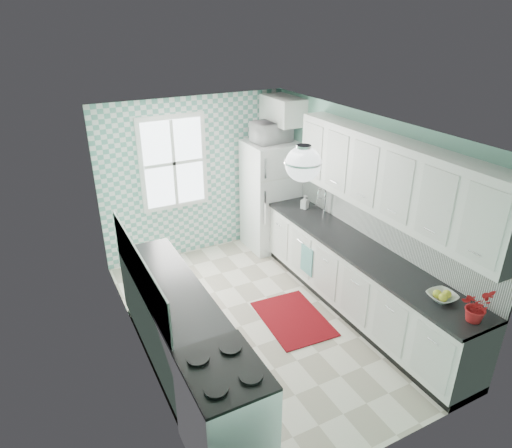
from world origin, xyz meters
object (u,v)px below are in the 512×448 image
sink (313,217)px  stove (226,412)px  fridge (271,196)px  fruit_bowl (442,297)px  potted_plant (476,306)px  ceiling_light (303,164)px  microwave (272,132)px

sink → stove: bearing=-134.2°
fridge → sink: bearing=-83.6°
fruit_bowl → fridge: bearing=91.5°
potted_plant → fridge: bearing=91.4°
ceiling_light → fruit_bowl: ceiling_light is taller
fruit_bowl → microwave: bearing=91.5°
sink → microwave: microwave is taller
stove → potted_plant: size_ratio=3.04×
stove → potted_plant: 2.51m
ceiling_light → stove: ceiling_light is taller
fridge → microwave: (0.00, 0.00, 1.05)m
fruit_bowl → microwave: microwave is taller
fruit_bowl → ceiling_light: bearing=144.5°
sink → potted_plant: 2.73m
stove → sink: size_ratio=1.71×
fridge → ceiling_light: bearing=-111.9°
fridge → stove: size_ratio=1.83×
fridge → microwave: size_ratio=3.10×
fridge → potted_plant: bearing=-87.2°
stove → potted_plant: bearing=-12.7°
potted_plant → microwave: microwave is taller
ceiling_light → sink: 2.37m
stove → ceiling_light: bearing=31.1°
ceiling_light → stove: 2.31m
microwave → ceiling_light: bearing=63.1°
sink → potted_plant: sink is taller
microwave → sink: bearing=91.4°
sink → fruit_bowl: bearing=-87.8°
fruit_bowl → potted_plant: potted_plant is taller
fridge → fruit_bowl: size_ratio=6.29×
fruit_bowl → potted_plant: bearing=-90.0°
ceiling_light → fridge: 3.15m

